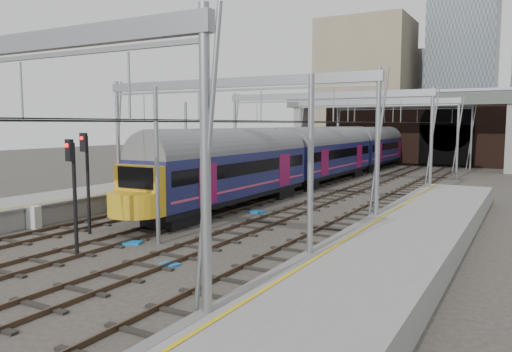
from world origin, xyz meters
The scene contains 16 objects.
ground centered at (0.00, 0.00, 0.00)m, with size 160.00×160.00×0.00m, color #38332D.
platform_left centered at (-10.18, 2.50, 0.55)m, with size 4.32×55.00×1.12m.
platform_right centered at (10.18, -1.50, 0.55)m, with size 4.32×47.00×1.12m.
tracks centered at (0.00, 15.00, 0.02)m, with size 14.40×80.00×0.22m.
overhead_line centered at (0.00, 21.49, 6.57)m, with size 16.80×80.00×8.00m.
retaining_wall centered at (1.40, 51.93, 4.33)m, with size 28.00×2.75×9.00m.
overbridge centered at (0.00, 46.00, 7.27)m, with size 28.00×3.00×9.25m.
city_skyline centered at (2.73, 70.48, 17.09)m, with size 37.50×27.50×60.00m.
train_main centered at (-2.00, 36.95, 2.58)m, with size 2.96×68.33×5.03m.
train_second centered at (-6.00, 33.34, 2.59)m, with size 2.98×51.59×5.06m.
signal_near_left centered at (-4.33, 1.91, 3.12)m, with size 0.37×0.47×4.96m.
signal_near_centre centered at (-1.40, -1.44, 3.03)m, with size 0.36×0.46×4.79m.
relay_cabinet centered at (-7.80, 1.46, 0.58)m, with size 0.58×0.48×1.16m, color silver.
equip_cover_a centered at (-1.07, 1.39, 0.05)m, with size 0.88×0.62×0.10m, color blue.
equip_cover_b centered at (0.09, 11.08, 0.05)m, with size 0.93×0.66×0.11m, color blue.
equip_cover_c centered at (2.63, -0.49, 0.04)m, with size 0.73×0.51×0.09m, color blue.
Camera 1 is at (14.56, -15.11, 5.40)m, focal length 35.00 mm.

